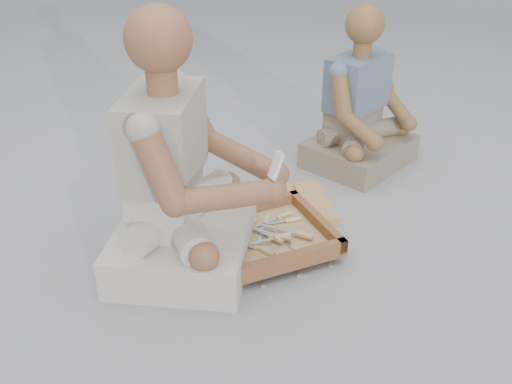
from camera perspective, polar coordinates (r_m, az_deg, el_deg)
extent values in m
plane|color=#98999D|center=(2.14, 0.87, -9.62)|extent=(60.00, 60.00, 0.00)
cube|color=#A3733F|center=(2.58, 1.36, -1.51)|extent=(0.55, 0.37, 0.04)
cube|color=brown|center=(2.30, 0.36, -4.96)|extent=(0.64, 0.55, 0.02)
cube|color=brown|center=(2.44, -1.61, -1.80)|extent=(0.54, 0.16, 0.06)
cube|color=brown|center=(2.13, 2.62, -6.98)|extent=(0.54, 0.16, 0.06)
cube|color=brown|center=(2.39, 6.04, -2.80)|extent=(0.13, 0.44, 0.06)
cube|color=brown|center=(2.21, -5.80, -5.71)|extent=(0.13, 0.44, 0.06)
cube|color=tan|center=(2.30, 0.36, -4.71)|extent=(0.56, 0.47, 0.01)
cube|color=silver|center=(2.33, -0.06, -3.69)|extent=(0.10, 0.13, 0.00)
cylinder|color=tan|center=(2.27, 2.01, -4.71)|extent=(0.06, 0.07, 0.02)
cube|color=silver|center=(2.28, 2.75, -4.75)|extent=(0.07, 0.15, 0.00)
cylinder|color=tan|center=(2.21, 4.34, -6.10)|extent=(0.05, 0.07, 0.02)
cube|color=silver|center=(2.27, -1.01, -4.88)|extent=(0.10, 0.13, 0.00)
cylinder|color=tan|center=(2.21, 1.09, -5.97)|extent=(0.06, 0.07, 0.02)
cube|color=silver|center=(2.25, -2.04, -5.25)|extent=(0.14, 0.08, 0.00)
cylinder|color=tan|center=(2.23, 0.67, -5.69)|extent=(0.07, 0.05, 0.02)
cube|color=silver|center=(2.31, 0.53, -4.23)|extent=(0.07, 0.14, 0.00)
cylinder|color=tan|center=(2.40, 1.02, -2.81)|extent=(0.05, 0.07, 0.02)
cube|color=silver|center=(2.38, 1.18, -3.19)|extent=(0.15, 0.03, 0.00)
cylinder|color=tan|center=(2.41, 3.69, -2.80)|extent=(0.07, 0.03, 0.02)
cube|color=silver|center=(2.32, 2.32, -3.75)|extent=(0.13, 0.10, 0.00)
cylinder|color=tan|center=(2.29, 4.88, -4.36)|extent=(0.07, 0.06, 0.02)
cube|color=silver|center=(2.38, 0.69, -3.17)|extent=(0.14, 0.07, 0.00)
cylinder|color=tan|center=(2.43, 2.80, -2.37)|extent=(0.07, 0.05, 0.02)
cube|color=silver|center=(2.32, 0.33, -3.81)|extent=(0.12, 0.11, 0.00)
cylinder|color=tan|center=(2.27, 2.77, -4.54)|extent=(0.07, 0.06, 0.02)
cube|color=silver|center=(2.23, 0.09, -5.07)|extent=(0.15, 0.05, 0.00)
cylinder|color=tan|center=(2.27, 2.65, -4.44)|extent=(0.07, 0.04, 0.02)
cube|color=silver|center=(2.30, -2.46, -4.21)|extent=(0.12, 0.11, 0.00)
cylinder|color=tan|center=(2.37, -0.71, -3.08)|extent=(0.07, 0.06, 0.02)
cube|color=tan|center=(2.44, -7.36, -4.23)|extent=(0.02, 0.02, 0.00)
cube|color=tan|center=(2.43, 3.74, -4.16)|extent=(0.02, 0.02, 0.00)
cube|color=tan|center=(2.15, 0.71, -9.36)|extent=(0.02, 0.02, 0.00)
cube|color=tan|center=(2.20, 4.82, -8.35)|extent=(0.02, 0.02, 0.00)
cube|color=tan|center=(2.61, 1.19, -1.57)|extent=(0.02, 0.02, 0.00)
cube|color=tan|center=(2.38, 6.06, -5.19)|extent=(0.02, 0.02, 0.00)
cube|color=tan|center=(2.26, 7.44, -7.30)|extent=(0.02, 0.02, 0.00)
cube|color=tan|center=(2.60, -3.27, -1.81)|extent=(0.02, 0.02, 0.00)
cube|color=tan|center=(2.54, -5.71, -2.72)|extent=(0.02, 0.02, 0.00)
cube|color=tan|center=(2.09, 1.39, -10.54)|extent=(0.02, 0.02, 0.00)
cube|color=tan|center=(2.20, 4.38, -8.26)|extent=(0.02, 0.02, 0.00)
cube|color=tan|center=(2.49, 5.50, -3.46)|extent=(0.02, 0.02, 0.00)
cube|color=tan|center=(2.56, 6.96, -2.57)|extent=(0.02, 0.02, 0.00)
cube|color=tan|center=(2.31, 5.52, -6.40)|extent=(0.02, 0.02, 0.00)
cube|color=tan|center=(2.60, 2.97, -1.73)|extent=(0.02, 0.02, 0.00)
cube|color=tan|center=(2.59, 1.93, -1.88)|extent=(0.02, 0.02, 0.00)
cube|color=beige|center=(2.27, -7.03, -4.68)|extent=(0.67, 0.75, 0.16)
cube|color=beige|center=(2.19, -8.97, -0.68)|extent=(0.31, 0.40, 0.19)
cube|color=#A2A08F|center=(2.07, -9.23, 5.54)|extent=(0.35, 0.44, 0.32)
sphere|color=brown|center=(1.96, -9.74, 14.84)|extent=(0.23, 0.23, 0.23)
sphere|color=brown|center=(2.13, 2.01, 1.80)|extent=(0.10, 0.10, 0.10)
sphere|color=brown|center=(2.02, 1.69, 0.10)|extent=(0.10, 0.10, 0.10)
cube|color=gray|center=(3.04, 10.26, 4.04)|extent=(0.66, 0.64, 0.13)
cube|color=gray|center=(3.01, 9.64, 6.89)|extent=(0.34, 0.32, 0.16)
cube|color=slate|center=(2.93, 10.14, 10.73)|extent=(0.38, 0.35, 0.27)
sphere|color=brown|center=(2.85, 10.82, 16.15)|extent=(0.19, 0.19, 0.19)
sphere|color=brown|center=(3.03, 15.04, 6.64)|extent=(0.08, 0.08, 0.08)
sphere|color=brown|center=(2.77, 11.81, 4.84)|extent=(0.08, 0.08, 0.08)
cube|color=white|center=(1.97, 2.01, 2.67)|extent=(0.06, 0.05, 0.10)
cube|color=black|center=(1.97, 2.02, 2.91)|extent=(0.02, 0.03, 0.03)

